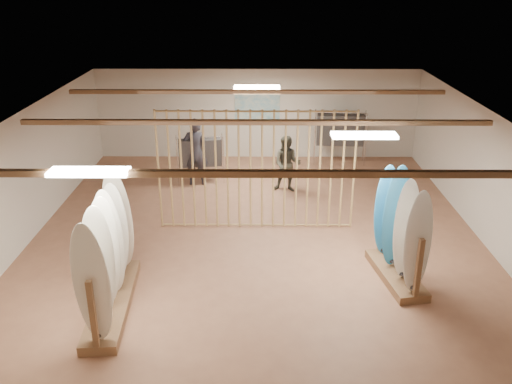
{
  "coord_description": "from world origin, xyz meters",
  "views": [
    {
      "loc": [
        0.07,
        -10.64,
        5.53
      ],
      "look_at": [
        0.0,
        0.0,
        1.2
      ],
      "focal_mm": 38.0,
      "sensor_mm": 36.0,
      "label": 1
    }
  ],
  "objects_px": {
    "rack_left": "(109,269)",
    "clothing_rack_a": "(200,152)",
    "clothing_rack_b": "(340,130)",
    "rack_right": "(399,245)",
    "shopper_a": "(195,147)",
    "shopper_b": "(287,160)"
  },
  "relations": [
    {
      "from": "rack_left",
      "to": "clothing_rack_a",
      "type": "xyz_separation_m",
      "value": [
        0.95,
        6.17,
        0.13
      ]
    },
    {
      "from": "clothing_rack_a",
      "to": "clothing_rack_b",
      "type": "height_order",
      "value": "clothing_rack_b"
    },
    {
      "from": "clothing_rack_b",
      "to": "clothing_rack_a",
      "type": "bearing_deg",
      "value": -153.47
    },
    {
      "from": "rack_left",
      "to": "clothing_rack_b",
      "type": "relative_size",
      "value": 1.68
    },
    {
      "from": "rack_left",
      "to": "rack_right",
      "type": "height_order",
      "value": "rack_left"
    },
    {
      "from": "rack_right",
      "to": "shopper_a",
      "type": "bearing_deg",
      "value": 121.81
    },
    {
      "from": "rack_right",
      "to": "clothing_rack_b",
      "type": "distance_m",
      "value": 6.9
    },
    {
      "from": "rack_right",
      "to": "clothing_rack_a",
      "type": "distance_m",
      "value": 6.74
    },
    {
      "from": "clothing_rack_b",
      "to": "shopper_b",
      "type": "height_order",
      "value": "shopper_b"
    },
    {
      "from": "rack_right",
      "to": "clothing_rack_a",
      "type": "height_order",
      "value": "rack_right"
    },
    {
      "from": "clothing_rack_b",
      "to": "shopper_a",
      "type": "distance_m",
      "value": 4.62
    },
    {
      "from": "clothing_rack_b",
      "to": "shopper_b",
      "type": "relative_size",
      "value": 0.94
    },
    {
      "from": "clothing_rack_b",
      "to": "shopper_a",
      "type": "bearing_deg",
      "value": -152.37
    },
    {
      "from": "rack_left",
      "to": "clothing_rack_b",
      "type": "bearing_deg",
      "value": 53.23
    },
    {
      "from": "rack_left",
      "to": "shopper_b",
      "type": "relative_size",
      "value": 1.59
    },
    {
      "from": "shopper_b",
      "to": "rack_left",
      "type": "bearing_deg",
      "value": -111.11
    },
    {
      "from": "rack_left",
      "to": "clothing_rack_a",
      "type": "relative_size",
      "value": 2.03
    },
    {
      "from": "shopper_a",
      "to": "shopper_b",
      "type": "height_order",
      "value": "shopper_a"
    },
    {
      "from": "rack_right",
      "to": "clothing_rack_b",
      "type": "relative_size",
      "value": 1.31
    },
    {
      "from": "shopper_b",
      "to": "clothing_rack_a",
      "type": "bearing_deg",
      "value": 175.25
    },
    {
      "from": "shopper_a",
      "to": "shopper_b",
      "type": "bearing_deg",
      "value": 167.57
    },
    {
      "from": "rack_left",
      "to": "shopper_b",
      "type": "bearing_deg",
      "value": 54.86
    }
  ]
}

